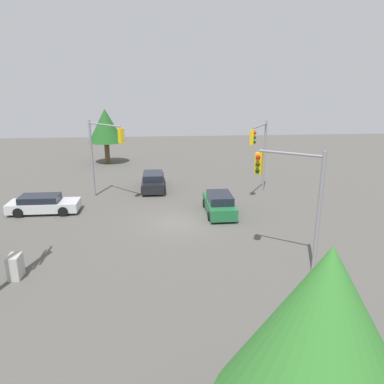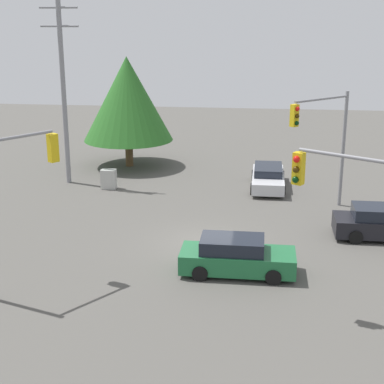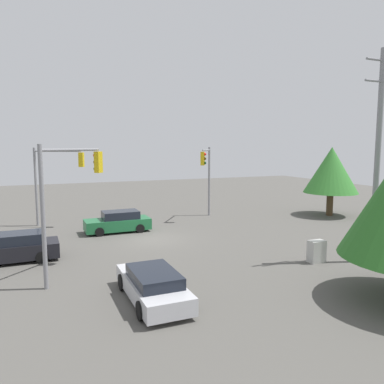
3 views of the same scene
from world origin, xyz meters
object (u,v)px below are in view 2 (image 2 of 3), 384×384
Objects in this scene: traffic_signal_cross at (359,209)px; electrical_cabinet at (109,179)px; sedan_green at (236,257)px; traffic_signal_main at (324,132)px; traffic_signal_aux at (13,184)px; sedan_silver at (268,177)px.

traffic_signal_cross is 5.14× the size of electrical_cabinet.
traffic_signal_main reaches higher than sedan_green.
traffic_signal_aux is at bearing -89.49° from electrical_cabinet.
sedan_silver is 0.81× the size of traffic_signal_aux.
sedan_silver is 0.81× the size of traffic_signal_cross.
traffic_signal_cross reaches higher than electrical_cabinet.
electrical_cabinet is (-11.79, 14.59, -3.45)m from traffic_signal_cross.
sedan_silver is (1.24, 12.19, -0.08)m from sedan_green.
traffic_signal_cross is 11.77m from traffic_signal_aux.
traffic_signal_main is 1.03× the size of traffic_signal_cross.
sedan_green is 9.71m from traffic_signal_main.
sedan_green is 13.46m from electrical_cabinet.
sedan_green is 6.30m from traffic_signal_cross.
electrical_cabinet is at bearing 35.85° from traffic_signal_aux.
traffic_signal_main is at bearing -12.64° from electrical_cabinet.
traffic_signal_cross is at bearing 45.94° from traffic_signal_main.
sedan_green is at bearing -13.30° from traffic_signal_cross.
electrical_cabinet is (-7.96, 10.86, -0.13)m from sedan_green.
traffic_signal_aux reaches higher than sedan_silver.
sedan_green is at bearing -53.76° from electrical_cabinet.
sedan_silver is at bearing 174.21° from sedan_green.
traffic_signal_main is 12.66m from electrical_cabinet.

